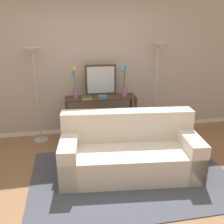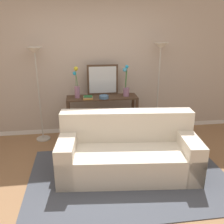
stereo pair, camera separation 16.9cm
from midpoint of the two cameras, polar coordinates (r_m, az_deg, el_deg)
The scene contains 13 objects.
ground_plane at distance 3.45m, azimuth -0.05°, elevation -17.90°, with size 16.00×16.00×0.02m, color #936B47.
back_wall at distance 4.83m, azimuth -3.50°, elevation 12.11°, with size 12.00×0.15×2.94m.
area_rug at distance 3.72m, azimuth 5.28°, elevation -14.66°, with size 2.85×1.88×0.01m.
couch at distance 3.69m, azimuth 4.96°, elevation -9.29°, with size 2.05×1.05×0.88m.
console_table at distance 4.66m, azimuth -1.23°, elevation 0.53°, with size 1.31×0.37×0.83m.
floor_lamp_left at distance 4.55m, azimuth -16.07°, elevation 9.58°, with size 0.28×0.28×1.73m.
floor_lamp_right at distance 4.78m, azimuth 11.99°, elevation 10.83°, with size 0.28×0.28×1.78m.
wall_mirror at distance 4.67m, azimuth -1.13°, elevation 7.44°, with size 0.58×0.02×0.57m.
vase_tall_flowers at distance 4.49m, azimuth -7.13°, elevation 6.20°, with size 0.11×0.12×0.57m.
vase_short_flowers at distance 4.60m, azimuth 4.31°, elevation 6.33°, with size 0.12×0.12×0.57m.
fruit_bowl at distance 4.47m, azimuth -0.79°, elevation 3.52°, with size 0.17×0.17×0.06m.
book_stack at distance 4.45m, azimuth -4.48°, elevation 3.34°, with size 0.18×0.14×0.06m.
book_row_under_console at distance 4.83m, azimuth -5.31°, elevation -5.46°, with size 0.39×0.18×0.12m.
Camera 2 is at (-0.29, -2.73, 2.09)m, focal length 39.58 mm.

